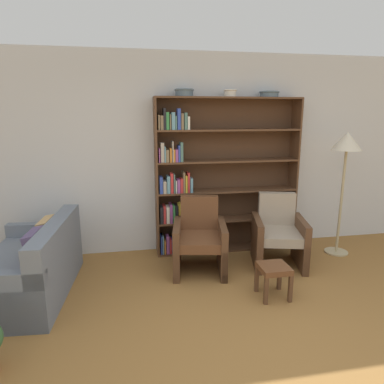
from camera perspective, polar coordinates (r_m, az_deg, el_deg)
ground_plane at (r=3.13m, az=14.73°, el=-25.79°), size 24.00×24.00×0.00m
wall_back at (r=4.91m, az=3.03°, el=6.34°), size 12.00×0.06×2.75m
bookshelf at (r=4.80m, az=3.50°, el=2.08°), size 2.01×0.30×2.15m
bowl_copper at (r=4.62m, az=-1.31°, el=16.30°), size 0.25×0.25×0.10m
bowl_brass at (r=4.76m, az=6.40°, el=16.12°), size 0.18×0.18×0.10m
bowl_slate at (r=4.94m, az=12.75°, el=15.67°), size 0.27×0.27×0.08m
couch at (r=4.19m, az=-25.36°, el=-11.55°), size 0.99×1.57×0.81m
armchair_leather at (r=4.33m, az=1.27°, el=-7.89°), size 0.75×0.78×0.90m
armchair_cushioned at (r=4.64m, az=14.18°, el=-6.83°), size 0.79×0.82×0.90m
floor_lamp at (r=5.04m, az=24.34°, el=6.49°), size 0.39×0.39×1.70m
footstool at (r=3.85m, az=13.46°, el=-12.84°), size 0.31×0.31×0.36m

